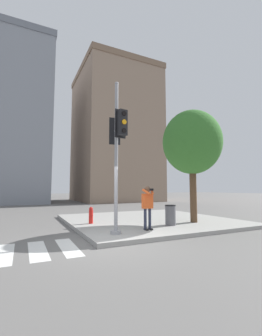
{
  "coord_description": "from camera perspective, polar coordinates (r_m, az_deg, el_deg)",
  "views": [
    {
      "loc": [
        -2.5,
        -6.81,
        1.71
      ],
      "look_at": [
        1.05,
        0.5,
        2.47
      ],
      "focal_mm": 24.0,
      "sensor_mm": 36.0,
      "label": 1
    }
  ],
  "objects": [
    {
      "name": "sidewalk_corner",
      "position": [
        12.04,
        4.38,
        -13.09
      ],
      "size": [
        8.0,
        8.0,
        0.16
      ],
      "color": "#9E9B96",
      "rests_on": "ground_plane"
    },
    {
      "name": "building_right",
      "position": [
        34.15,
        -4.34,
        8.16
      ],
      "size": [
        10.64,
        12.38,
        19.28
      ],
      "color": "gray",
      "rests_on": "ground_plane"
    },
    {
      "name": "person_photographer",
      "position": [
        8.78,
        4.24,
        -8.92
      ],
      "size": [
        0.5,
        0.53,
        1.66
      ],
      "color": "black",
      "rests_on": "sidewalk_corner"
    },
    {
      "name": "ground_plane",
      "position": [
        7.46,
        -5.89,
        -18.56
      ],
      "size": [
        160.0,
        160.0,
        0.0
      ],
      "primitive_type": "plane",
      "color": "slate"
    },
    {
      "name": "street_tree",
      "position": [
        11.29,
        15.22,
        6.24
      ],
      "size": [
        2.81,
        2.81,
        5.35
      ],
      "color": "brown",
      "rests_on": "sidewalk_corner"
    },
    {
      "name": "fire_hydrant",
      "position": [
        10.5,
        -10.13,
        -11.73
      ],
      "size": [
        0.19,
        0.25,
        0.74
      ],
      "color": "red",
      "rests_on": "sidewalk_corner"
    },
    {
      "name": "traffic_signal_pole",
      "position": [
        8.15,
        -3.53,
        6.43
      ],
      "size": [
        0.44,
        1.13,
        5.49
      ],
      "color": "#939399",
      "rests_on": "sidewalk_corner"
    },
    {
      "name": "trash_bin",
      "position": [
        10.03,
        10.0,
        -11.67
      ],
      "size": [
        0.47,
        0.47,
        0.86
      ],
      "color": "#5B5B60",
      "rests_on": "sidewalk_corner"
    }
  ]
}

